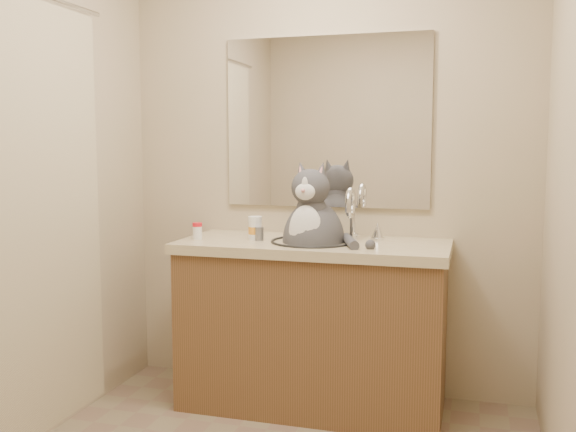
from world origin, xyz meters
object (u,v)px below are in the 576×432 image
Objects in this scene: cat at (313,235)px; grey_canister at (259,234)px; pill_bottle_redcap at (197,231)px; pill_bottle_orange at (255,228)px.

cat is 0.27m from grey_canister.
pill_bottle_redcap is 0.30m from pill_bottle_orange.
cat is at bearing 5.88° from pill_bottle_redcap.
cat is 5.18× the size of pill_bottle_orange.
pill_bottle_orange reaches higher than pill_bottle_redcap.
pill_bottle_orange is at bearing -175.48° from cat.
pill_bottle_redcap is (-0.60, -0.06, 0.01)m from cat.
pill_bottle_redcap is at bearing -168.14° from cat.
pill_bottle_orange reaches higher than grey_canister.
grey_canister is (-0.27, -0.02, -0.00)m from cat.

